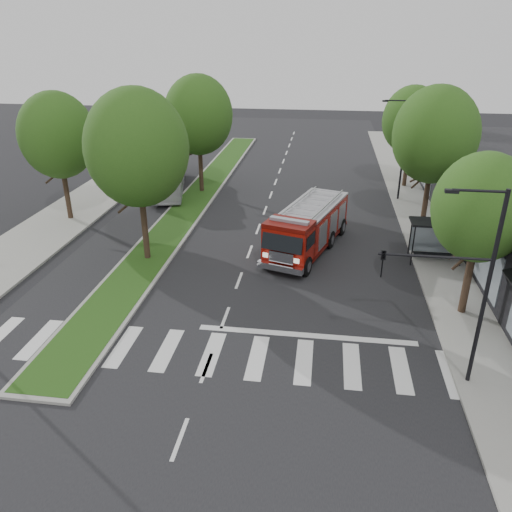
{
  "coord_description": "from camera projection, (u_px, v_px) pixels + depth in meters",
  "views": [
    {
      "loc": [
        4.39,
        -20.49,
        12.83
      ],
      "look_at": [
        1.04,
        3.5,
        1.8
      ],
      "focal_mm": 35.0,
      "sensor_mm": 36.0,
      "label": 1
    }
  ],
  "objects": [
    {
      "name": "tree_right_far",
      "position": [
        412.0,
        120.0,
        42.1
      ],
      "size": [
        5.0,
        5.0,
        8.73
      ],
      "color": "black",
      "rests_on": "ground"
    },
    {
      "name": "ground",
      "position": [
        225.0,
        318.0,
        24.34
      ],
      "size": [
        140.0,
        140.0,
        0.0
      ],
      "primitive_type": "plane",
      "color": "black",
      "rests_on": "ground"
    },
    {
      "name": "sidewalk_right",
      "position": [
        448.0,
        249.0,
        31.74
      ],
      "size": [
        5.0,
        80.0,
        0.15
      ],
      "primitive_type": "cube",
      "color": "gray",
      "rests_on": "ground"
    },
    {
      "name": "tree_right_near",
      "position": [
        482.0,
        208.0,
        22.41
      ],
      "size": [
        4.4,
        4.4,
        8.05
      ],
      "color": "black",
      "rests_on": "ground"
    },
    {
      "name": "tree_left_mid",
      "position": [
        57.0,
        135.0,
        34.36
      ],
      "size": [
        5.2,
        5.2,
        9.16
      ],
      "color": "black",
      "rests_on": "ground"
    },
    {
      "name": "streetlight_right_far",
      "position": [
        402.0,
        146.0,
        39.2
      ],
      "size": [
        2.11,
        0.2,
        8.0
      ],
      "color": "black",
      "rests_on": "ground"
    },
    {
      "name": "tree_median_far",
      "position": [
        198.0,
        115.0,
        40.43
      ],
      "size": [
        5.6,
        5.6,
        9.72
      ],
      "color": "black",
      "rests_on": "ground"
    },
    {
      "name": "median",
      "position": [
        196.0,
        198.0,
        41.28
      ],
      "size": [
        3.0,
        50.0,
        0.15
      ],
      "color": "gray",
      "rests_on": "ground"
    },
    {
      "name": "bus_shelter",
      "position": [
        437.0,
        230.0,
        29.42
      ],
      "size": [
        3.2,
        1.6,
        2.61
      ],
      "color": "black",
      "rests_on": "ground"
    },
    {
      "name": "streetlight_right_near",
      "position": [
        464.0,
        277.0,
        18.04
      ],
      "size": [
        4.08,
        0.22,
        8.0
      ],
      "color": "black",
      "rests_on": "ground"
    },
    {
      "name": "tree_right_mid",
      "position": [
        435.0,
        135.0,
        32.82
      ],
      "size": [
        5.6,
        5.6,
        9.72
      ],
      "color": "black",
      "rests_on": "ground"
    },
    {
      "name": "fire_engine",
      "position": [
        308.0,
        228.0,
        31.25
      ],
      "size": [
        5.26,
        9.41,
        3.13
      ],
      "rotation": [
        0.0,
        0.0,
        -0.31
      ],
      "color": "#560904",
      "rests_on": "ground"
    },
    {
      "name": "sidewalk_left",
      "position": [
        51.0,
        228.0,
        35.15
      ],
      "size": [
        5.0,
        80.0,
        0.15
      ],
      "primitive_type": "cube",
      "color": "gray",
      "rests_on": "ground"
    },
    {
      "name": "city_bus",
      "position": [
        168.0,
        174.0,
        43.07
      ],
      "size": [
        4.84,
        10.72,
        2.91
      ],
      "primitive_type": "imported",
      "rotation": [
        0.0,
        0.0,
        0.24
      ],
      "color": "#B6B6BB",
      "rests_on": "ground"
    },
    {
      "name": "tree_median_near",
      "position": [
        137.0,
        148.0,
        27.68
      ],
      "size": [
        5.8,
        5.8,
        10.16
      ],
      "color": "black",
      "rests_on": "ground"
    }
  ]
}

